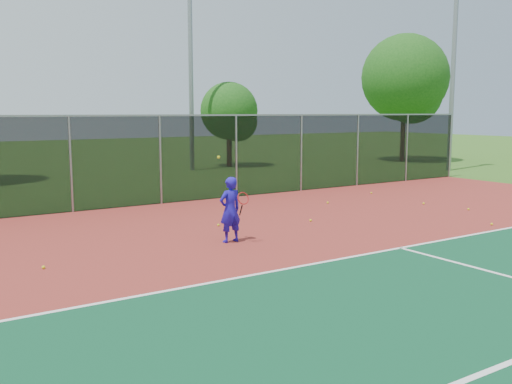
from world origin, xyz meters
TOP-DOWN VIEW (x-y plane):
  - ground at (0.00, 0.00)m, footprint 120.00×120.00m
  - court_apron at (0.00, 2.00)m, footprint 30.00×20.00m
  - fence_back at (0.00, 12.00)m, footprint 30.00×0.06m
  - tennis_player at (-0.96, 5.70)m, footprint 0.60×0.62m
  - practice_ball_0 at (7.40, 6.98)m, footprint 0.07×0.07m
  - practice_ball_1 at (7.69, 5.42)m, footprint 0.07×0.07m
  - practice_ball_2 at (-0.27, 7.53)m, footprint 0.07×0.07m
  - practice_ball_3 at (6.15, 3.51)m, footprint 0.07×0.07m
  - practice_ball_4 at (-5.31, 5.67)m, footprint 0.07×0.07m
  - practice_ball_5 at (2.28, 6.67)m, footprint 0.07×0.07m
  - practice_ball_6 at (7.72, 9.80)m, footprint 0.07×0.07m
  - practice_ball_7 at (4.78, 8.89)m, footprint 0.07×0.07m
  - floodlight_n at (6.05, 21.72)m, footprint 0.90×0.40m
  - floodlight_ne at (17.61, 14.09)m, footprint 0.90×0.40m
  - tree_back_mid at (8.94, 22.45)m, footprint 3.30×3.30m
  - tree_back_right at (20.01, 19.47)m, footprint 5.44×5.44m

SIDE VIEW (x-z plane):
  - ground at x=0.00m, z-range 0.00..0.00m
  - court_apron at x=0.00m, z-range 0.00..0.02m
  - practice_ball_0 at x=7.40m, z-range 0.02..0.09m
  - practice_ball_1 at x=7.69m, z-range 0.02..0.09m
  - practice_ball_2 at x=-0.27m, z-range 0.02..0.09m
  - practice_ball_3 at x=6.15m, z-range 0.02..0.09m
  - practice_ball_4 at x=-5.31m, z-range 0.02..0.09m
  - practice_ball_5 at x=2.28m, z-range 0.02..0.09m
  - practice_ball_6 at x=7.72m, z-range 0.02..0.09m
  - practice_ball_7 at x=4.78m, z-range 0.02..0.09m
  - tennis_player at x=-0.96m, z-range -0.23..1.86m
  - fence_back at x=0.00m, z-range 0.05..3.08m
  - tree_back_mid at x=8.94m, z-range 0.61..5.45m
  - tree_back_right at x=20.01m, z-range 1.02..9.01m
  - floodlight_n at x=6.05m, z-range 0.77..12.12m
  - floodlight_ne at x=17.61m, z-range 0.77..12.12m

